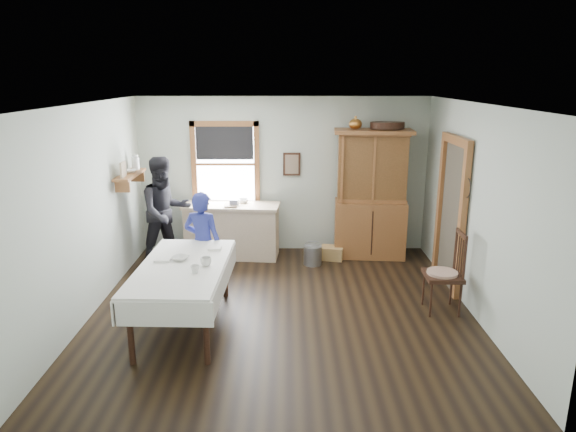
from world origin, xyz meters
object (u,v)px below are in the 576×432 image
at_px(spindle_chair, 443,272).
at_px(figure_dark, 166,216).
at_px(wicker_basket, 332,253).
at_px(woman_blue, 203,247).
at_px(dining_table, 184,296).
at_px(work_counter, 232,231).
at_px(china_hutch, 371,194).
at_px(pail, 313,255).

bearing_deg(spindle_chair, figure_dark, 157.99).
height_order(spindle_chair, wicker_basket, spindle_chair).
xyz_separation_m(spindle_chair, woman_blue, (-3.23, 0.60, 0.14)).
bearing_deg(woman_blue, dining_table, 100.80).
bearing_deg(spindle_chair, dining_table, -171.17).
bearing_deg(work_counter, china_hutch, 5.49).
bearing_deg(figure_dark, pail, -34.13).
distance_m(dining_table, wicker_basket, 3.17).
xyz_separation_m(china_hutch, figure_dark, (-3.39, -0.42, -0.26)).
distance_m(spindle_chair, pail, 2.41).
distance_m(wicker_basket, woman_blue, 2.47).
bearing_deg(pail, woman_blue, -144.52).
bearing_deg(woman_blue, wicker_basket, -128.59).
distance_m(work_counter, figure_dark, 1.16).
xyz_separation_m(wicker_basket, figure_dark, (-2.74, -0.23, 0.72)).
xyz_separation_m(woman_blue, figure_dark, (-0.78, 1.17, 0.14)).
xyz_separation_m(spindle_chair, wicker_basket, (-1.28, 1.99, -0.44)).
xyz_separation_m(spindle_chair, figure_dark, (-4.02, 1.76, 0.28)).
bearing_deg(dining_table, china_hutch, 43.89).
distance_m(dining_table, pail, 2.76).
bearing_deg(dining_table, spindle_chair, 7.13).
relative_size(china_hutch, pail, 6.80).
height_order(work_counter, china_hutch, china_hutch).
xyz_separation_m(pail, woman_blue, (-1.61, -1.15, 0.53)).
relative_size(work_counter, pail, 5.03).
height_order(dining_table, wicker_basket, dining_table).
xyz_separation_m(dining_table, figure_dark, (-0.69, 2.18, 0.43)).
height_order(pail, wicker_basket, pail).
height_order(china_hutch, figure_dark, china_hutch).
relative_size(work_counter, wicker_basket, 4.29).
height_order(china_hutch, wicker_basket, china_hutch).
height_order(pail, woman_blue, woman_blue).
relative_size(work_counter, woman_blue, 1.16).
relative_size(pail, figure_dark, 0.19).
distance_m(woman_blue, figure_dark, 1.41).
bearing_deg(spindle_chair, pail, 134.56).
bearing_deg(pail, dining_table, -128.23).
relative_size(dining_table, woman_blue, 1.46).
relative_size(work_counter, china_hutch, 0.74).
distance_m(china_hutch, woman_blue, 3.08).
distance_m(dining_table, woman_blue, 1.06).
xyz_separation_m(work_counter, dining_table, (-0.34, -2.57, -0.06)).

